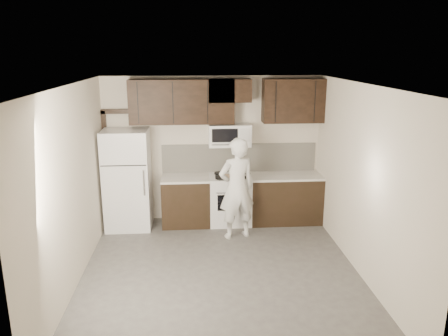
{
  "coord_description": "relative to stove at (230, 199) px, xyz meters",
  "views": [
    {
      "loc": [
        -0.38,
        -5.71,
        3.13
      ],
      "look_at": [
        0.11,
        0.9,
        1.34
      ],
      "focal_mm": 35.0,
      "sensor_mm": 36.0,
      "label": 1
    }
  ],
  "objects": [
    {
      "name": "person",
      "position": [
        0.06,
        -0.66,
        0.42
      ],
      "size": [
        0.74,
        0.59,
        1.75
      ],
      "primitive_type": "imported",
      "rotation": [
        0.0,
        0.0,
        3.45
      ],
      "color": "white",
      "rests_on": "floor"
    },
    {
      "name": "back_wall",
      "position": [
        -0.3,
        0.31,
        0.89
      ],
      "size": [
        4.0,
        0.0,
        4.0
      ],
      "primitive_type": "plane",
      "rotation": [
        1.57,
        0.0,
        0.0
      ],
      "color": "beige",
      "rests_on": "ground"
    },
    {
      "name": "backsplash",
      "position": [
        0.2,
        0.3,
        0.72
      ],
      "size": [
        2.9,
        0.02,
        0.54
      ],
      "primitive_type": "cube",
      "color": "beige",
      "rests_on": "counter_run"
    },
    {
      "name": "ceiling",
      "position": [
        -0.3,
        -1.94,
        2.24
      ],
      "size": [
        4.5,
        4.5,
        0.0
      ],
      "primitive_type": "plane",
      "rotation": [
        3.14,
        0.0,
        0.0
      ],
      "color": "white",
      "rests_on": "back_wall"
    },
    {
      "name": "door_trim",
      "position": [
        -2.22,
        0.27,
        0.79
      ],
      "size": [
        0.5,
        0.08,
        2.12
      ],
      "color": "black",
      "rests_on": "floor"
    },
    {
      "name": "refrigerator",
      "position": [
        -1.85,
        -0.05,
        0.44
      ],
      "size": [
        0.8,
        0.76,
        1.8
      ],
      "color": "white",
      "rests_on": "floor"
    },
    {
      "name": "baking_tray",
      "position": [
        -0.06,
        -0.11,
        0.46
      ],
      "size": [
        0.42,
        0.35,
        0.02
      ],
      "primitive_type": "cube",
      "rotation": [
        0.0,
        0.0,
        0.19
      ],
      "color": "black",
      "rests_on": "counter_run"
    },
    {
      "name": "microwave",
      "position": [
        -0.0,
        0.12,
        1.19
      ],
      "size": [
        0.76,
        0.42,
        0.4
      ],
      "color": "white",
      "rests_on": "upper_cabinets"
    },
    {
      "name": "saucepan",
      "position": [
        0.18,
        -0.15,
        0.51
      ],
      "size": [
        0.26,
        0.15,
        0.15
      ],
      "color": "silver",
      "rests_on": "stove"
    },
    {
      "name": "upper_cabinets",
      "position": [
        -0.09,
        0.14,
        1.82
      ],
      "size": [
        3.48,
        0.35,
        0.78
      ],
      "color": "black",
      "rests_on": "back_wall"
    },
    {
      "name": "stove",
      "position": [
        0.0,
        0.0,
        0.0
      ],
      "size": [
        0.76,
        0.66,
        0.94
      ],
      "color": "white",
      "rests_on": "floor"
    },
    {
      "name": "counter_run",
      "position": [
        0.3,
        0.0,
        -0.0
      ],
      "size": [
        2.95,
        0.64,
        0.91
      ],
      "color": "black",
      "rests_on": "floor"
    },
    {
      "name": "pizza",
      "position": [
        -0.06,
        -0.11,
        0.48
      ],
      "size": [
        0.3,
        0.3,
        0.02
      ],
      "primitive_type": "cylinder",
      "rotation": [
        0.0,
        0.0,
        0.19
      ],
      "color": "tan",
      "rests_on": "baking_tray"
    },
    {
      "name": "floor",
      "position": [
        -0.3,
        -1.94,
        -0.46
      ],
      "size": [
        4.5,
        4.5,
        0.0
      ],
      "primitive_type": "plane",
      "color": "#4A4745",
      "rests_on": "ground"
    }
  ]
}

